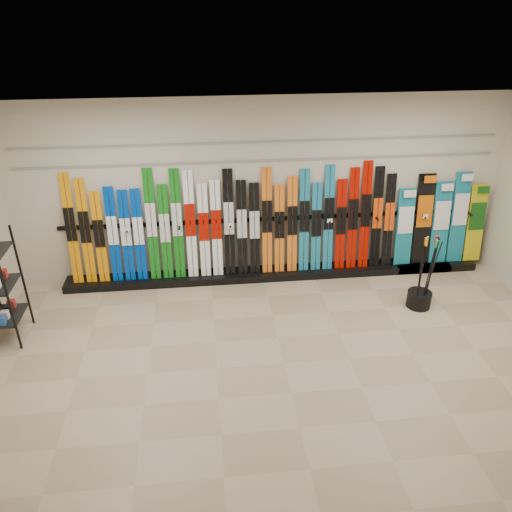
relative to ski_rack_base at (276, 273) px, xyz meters
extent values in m
plane|color=gray|center=(-0.22, -2.28, -0.06)|extent=(8.00, 8.00, 0.00)
plane|color=beige|center=(-0.22, 0.22, 1.44)|extent=(8.00, 0.00, 8.00)
plane|color=silver|center=(-0.22, -2.28, 2.94)|extent=(8.00, 8.00, 0.00)
cube|color=black|center=(0.00, 0.00, 0.00)|extent=(8.00, 0.40, 0.12)
cube|color=orange|center=(-3.28, 0.08, 0.96)|extent=(0.17, 0.27, 1.80)
cube|color=orange|center=(-3.07, 0.07, 0.91)|extent=(0.17, 0.26, 1.71)
cube|color=orange|center=(-2.86, 0.06, 0.81)|extent=(0.17, 0.23, 1.49)
cube|color=#003AB0|center=(-2.64, 0.06, 0.84)|extent=(0.17, 0.24, 1.57)
cube|color=#003AB0|center=(-2.44, 0.06, 0.81)|extent=(0.17, 0.23, 1.51)
cube|color=#003AB0|center=(-2.24, 0.06, 0.82)|extent=(0.17, 0.23, 1.52)
cube|color=#127016|center=(-2.02, 0.08, 0.97)|extent=(0.17, 0.27, 1.83)
cube|color=#127016|center=(-1.82, 0.06, 0.84)|extent=(0.17, 0.24, 1.57)
cube|color=#127016|center=(-1.61, 0.08, 0.96)|extent=(0.17, 0.27, 1.81)
cube|color=white|center=(-1.40, 0.08, 0.95)|extent=(0.17, 0.27, 1.78)
cube|color=white|center=(-1.19, 0.06, 0.84)|extent=(0.17, 0.24, 1.55)
cube|color=white|center=(-0.99, 0.06, 0.86)|extent=(0.17, 0.24, 1.61)
cube|color=black|center=(-0.78, 0.08, 0.95)|extent=(0.17, 0.27, 1.78)
cube|color=black|center=(-0.57, 0.06, 0.85)|extent=(0.17, 0.24, 1.59)
cube|color=black|center=(-0.36, 0.06, 0.83)|extent=(0.17, 0.23, 1.54)
cube|color=orange|center=(-0.15, 0.08, 0.95)|extent=(0.17, 0.27, 1.78)
cube|color=orange|center=(0.05, 0.06, 0.81)|extent=(0.17, 0.23, 1.50)
cube|color=orange|center=(0.27, 0.06, 0.87)|extent=(0.17, 0.24, 1.62)
cube|color=teal|center=(0.47, 0.07, 0.92)|extent=(0.17, 0.26, 1.73)
cube|color=teal|center=(0.68, 0.06, 0.81)|extent=(0.17, 0.23, 1.50)
cube|color=teal|center=(0.88, 0.08, 0.95)|extent=(0.17, 0.27, 1.78)
cube|color=#A80B00|center=(1.10, 0.06, 0.83)|extent=(0.17, 0.23, 1.55)
cube|color=#A80B00|center=(1.30, 0.07, 0.92)|extent=(0.17, 0.26, 1.73)
cube|color=#A80B00|center=(1.51, 0.08, 0.97)|extent=(0.17, 0.27, 1.83)
cube|color=black|center=(1.72, 0.07, 0.92)|extent=(0.17, 0.26, 1.73)
cube|color=black|center=(1.93, 0.06, 0.86)|extent=(0.17, 0.24, 1.60)
cube|color=#14728C|center=(2.23, 0.06, 0.73)|extent=(0.29, 0.21, 1.34)
cube|color=black|center=(2.54, 0.08, 0.85)|extent=(0.30, 0.24, 1.58)
cube|color=#14728C|center=(2.87, 0.07, 0.77)|extent=(0.30, 0.22, 1.43)
cube|color=#14728C|center=(3.19, 0.08, 0.85)|extent=(0.28, 0.24, 1.58)
cube|color=gold|center=(3.51, 0.07, 0.74)|extent=(0.30, 0.21, 1.36)
cube|color=black|center=(-3.97, -1.26, 0.74)|extent=(0.40, 0.60, 1.59)
cylinder|color=black|center=(2.08, -1.16, 0.07)|extent=(0.37, 0.37, 0.25)
cylinder|color=black|center=(2.18, -1.14, 0.55)|extent=(0.06, 0.06, 1.18)
cylinder|color=black|center=(2.02, -1.21, 0.55)|extent=(0.06, 0.14, 1.18)
cylinder|color=black|center=(2.15, -1.24, 0.55)|extent=(0.05, 0.02, 1.18)
cylinder|color=black|center=(2.13, -1.27, 0.55)|extent=(0.12, 0.12, 1.17)
cylinder|color=black|center=(2.21, -1.14, 0.55)|extent=(0.04, 0.14, 1.18)
cylinder|color=black|center=(2.01, -1.18, 0.55)|extent=(0.05, 0.06, 1.18)
cylinder|color=black|center=(2.05, -1.14, 0.55)|extent=(0.04, 0.03, 1.18)
cylinder|color=black|center=(2.05, -1.15, 0.55)|extent=(0.03, 0.11, 1.18)
cube|color=gray|center=(-0.22, 0.20, 1.94)|extent=(7.60, 0.02, 0.03)
cube|color=gray|center=(-0.22, 0.20, 2.24)|extent=(7.60, 0.02, 0.03)
camera|label=1|loc=(-1.17, -7.37, 4.30)|focal=35.00mm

